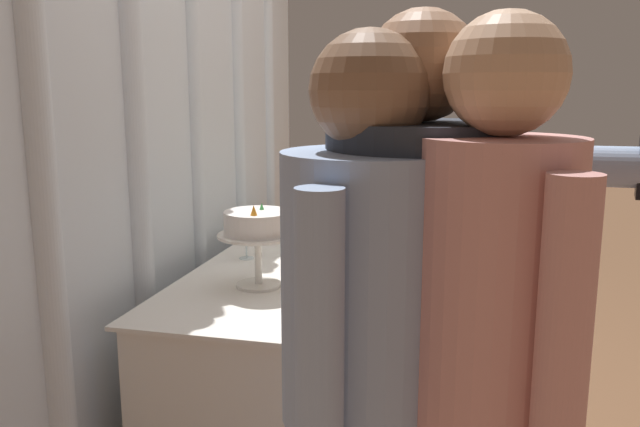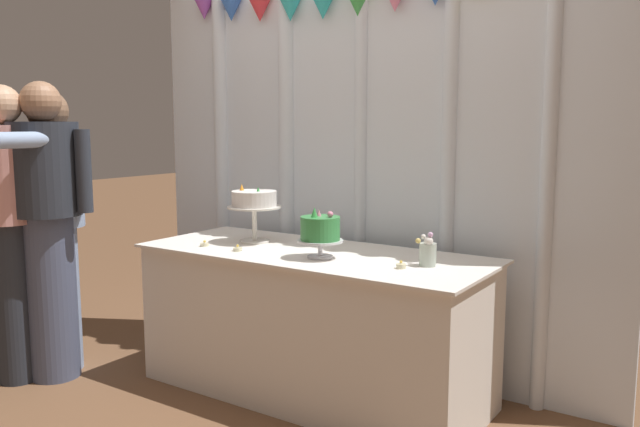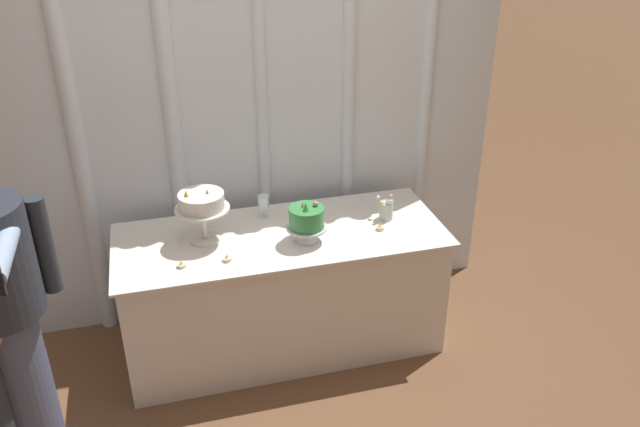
{
  "view_description": "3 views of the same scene",
  "coord_description": "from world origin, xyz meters",
  "views": [
    {
      "loc": [
        -2.63,
        -0.63,
        1.5
      ],
      "look_at": [
        0.23,
        0.06,
        0.93
      ],
      "focal_mm": 36.2,
      "sensor_mm": 36.0,
      "label": 1
    },
    {
      "loc": [
        1.87,
        -2.63,
        1.43
      ],
      "look_at": [
        0.03,
        0.12,
        0.97
      ],
      "focal_mm": 36.53,
      "sensor_mm": 36.0,
      "label": 2
    },
    {
      "loc": [
        -0.62,
        -3.04,
        2.58
      ],
      "look_at": [
        0.21,
        0.03,
        0.9
      ],
      "focal_mm": 36.46,
      "sensor_mm": 36.0,
      "label": 3
    }
  ],
  "objects": [
    {
      "name": "wine_glass",
      "position": [
        -0.05,
        0.32,
        0.86
      ],
      "size": [
        0.07,
        0.07,
        0.14
      ],
      "color": "silver",
      "rests_on": "cake_table"
    },
    {
      "name": "guest_girl_blue_dress",
      "position": [
        -1.42,
        -0.44,
        0.89
      ],
      "size": [
        0.5,
        0.73,
        1.61
      ],
      "color": "#93ADD6",
      "rests_on": "ground_plane"
    },
    {
      "name": "flower_vase",
      "position": [
        0.64,
        0.12,
        0.83
      ],
      "size": [
        0.09,
        0.09,
        0.16
      ],
      "color": "#B2C1B2",
      "rests_on": "cake_table"
    },
    {
      "name": "tealight_near_left",
      "position": [
        -0.33,
        -0.11,
        0.78
      ],
      "size": [
        0.05,
        0.05,
        0.04
      ],
      "color": "beige",
      "rests_on": "cake_table"
    },
    {
      "name": "cake_table",
      "position": [
        0.0,
        0.1,
        0.38
      ],
      "size": [
        1.86,
        0.75,
        0.77
      ],
      "color": "white",
      "rests_on": "ground_plane"
    },
    {
      "name": "tealight_near_right",
      "position": [
        0.56,
        -0.0,
        0.78
      ],
      "size": [
        0.05,
        0.05,
        0.04
      ],
      "color": "beige",
      "rests_on": "cake_table"
    },
    {
      "name": "cake_display_nearleft",
      "position": [
        -0.42,
        0.14,
        0.99
      ],
      "size": [
        0.3,
        0.3,
        0.32
      ],
      "color": "silver",
      "rests_on": "cake_table"
    },
    {
      "name": "draped_curtain",
      "position": [
        -0.03,
        0.59,
        1.32
      ],
      "size": [
        2.98,
        0.16,
        2.5
      ],
      "color": "silver",
      "rests_on": "ground_plane"
    },
    {
      "name": "guest_man_pink_jacket",
      "position": [
        -1.47,
        -0.67,
        0.91
      ],
      "size": [
        0.4,
        0.4,
        1.63
      ],
      "color": "#282D38",
      "rests_on": "ground_plane"
    },
    {
      "name": "ground_plane",
      "position": [
        0.0,
        0.0,
        0.0
      ],
      "size": [
        24.0,
        24.0,
        0.0
      ],
      "primitive_type": "plane",
      "color": "brown"
    },
    {
      "name": "tealight_far_left",
      "position": [
        -0.57,
        -0.1,
        0.78
      ],
      "size": [
        0.05,
        0.05,
        0.03
      ],
      "color": "beige",
      "rests_on": "cake_table"
    },
    {
      "name": "cake_display_nearright",
      "position": [
        0.12,
        -0.01,
        0.91
      ],
      "size": [
        0.23,
        0.23,
        0.26
      ],
      "color": "silver",
      "rests_on": "cake_table"
    },
    {
      "name": "guest_man_dark_suit",
      "position": [
        -1.35,
        -0.52,
        0.89
      ],
      "size": [
        0.5,
        0.5,
        1.65
      ],
      "color": "#4C5675",
      "rests_on": "ground_plane"
    }
  ]
}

